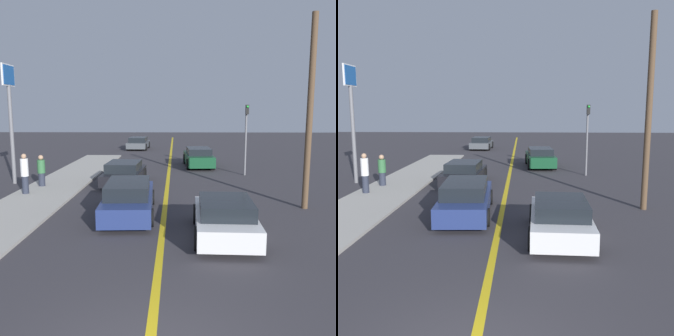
% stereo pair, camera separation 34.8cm
% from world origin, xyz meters
% --- Properties ---
extents(road_center_line, '(0.20, 60.00, 0.01)m').
position_xyz_m(road_center_line, '(0.00, 18.00, 0.00)').
color(road_center_line, gold).
rests_on(road_center_line, ground_plane).
extents(sidewalk_left, '(2.88, 26.32, 0.10)m').
position_xyz_m(sidewalk_left, '(-5.61, 13.16, 0.05)').
color(sidewalk_left, '#ADA89E').
rests_on(sidewalk_left, ground_plane).
extents(car_near_right_lane, '(2.01, 4.07, 1.21)m').
position_xyz_m(car_near_right_lane, '(1.94, 6.27, 0.60)').
color(car_near_right_lane, silver).
rests_on(car_near_right_lane, ground_plane).
extents(car_ahead_center, '(2.02, 4.85, 1.30)m').
position_xyz_m(car_ahead_center, '(-1.31, 8.61, 0.63)').
color(car_ahead_center, navy).
rests_on(car_ahead_center, ground_plane).
extents(car_far_distant, '(2.09, 4.23, 1.20)m').
position_xyz_m(car_far_distant, '(-2.27, 14.46, 0.59)').
color(car_far_distant, black).
rests_on(car_far_distant, ground_plane).
extents(car_parked_left_lot, '(2.05, 4.45, 1.32)m').
position_xyz_m(car_parked_left_lot, '(2.00, 20.63, 0.65)').
color(car_parked_left_lot, '#144728').
rests_on(car_parked_left_lot, ground_plane).
extents(car_oncoming_far, '(2.09, 4.13, 1.20)m').
position_xyz_m(car_oncoming_far, '(-3.28, 32.08, 0.59)').
color(car_oncoming_far, '#4C5156').
rests_on(car_oncoming_far, ground_plane).
extents(pedestrian_near_curb, '(0.35, 0.35, 1.83)m').
position_xyz_m(pedestrian_near_curb, '(-6.41, 11.67, 1.02)').
color(pedestrian_near_curb, '#282D3D').
rests_on(pedestrian_near_curb, sidewalk_left).
extents(pedestrian_mid_group, '(0.38, 0.38, 1.56)m').
position_xyz_m(pedestrian_mid_group, '(-6.28, 13.40, 0.87)').
color(pedestrian_mid_group, '#282D3D').
rests_on(pedestrian_mid_group, sidewalk_left).
extents(traffic_light, '(0.18, 0.40, 4.17)m').
position_xyz_m(traffic_light, '(4.57, 17.26, 2.55)').
color(traffic_light, slate).
rests_on(traffic_light, ground_plane).
extents(roadside_sign, '(0.20, 1.35, 6.17)m').
position_xyz_m(roadside_sign, '(-8.14, 14.49, 4.30)').
color(roadside_sign, slate).
rests_on(roadside_sign, ground_plane).
extents(utility_pole, '(0.24, 0.24, 7.45)m').
position_xyz_m(utility_pole, '(5.56, 9.69, 3.73)').
color(utility_pole, brown).
rests_on(utility_pole, ground_plane).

